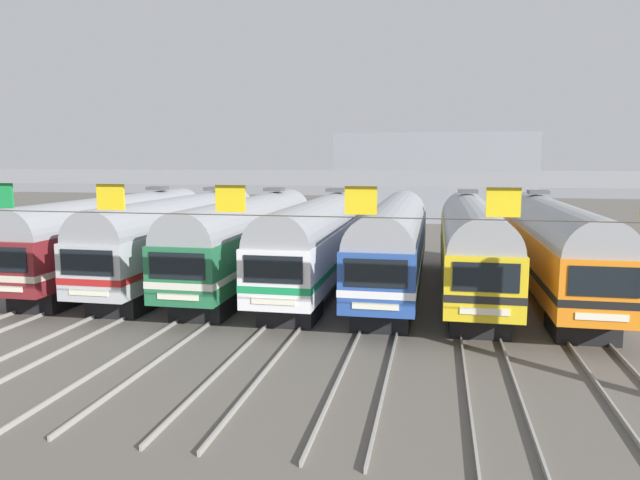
% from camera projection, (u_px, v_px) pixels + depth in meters
% --- Properties ---
extents(ground_plane, '(160.00, 160.00, 0.00)m').
position_uv_depth(ground_plane, '(320.00, 289.00, 31.18)').
color(ground_plane, '#5B564F').
extents(track_bed, '(24.53, 70.00, 0.15)m').
position_uv_depth(track_bed, '(361.00, 243.00, 47.70)').
color(track_bed, gray).
rests_on(track_bed, ground).
extents(commuter_train_maroon, '(2.88, 18.06, 5.05)m').
position_uv_depth(commuter_train_maroon, '(118.00, 233.00, 33.02)').
color(commuter_train_maroon, maroon).
rests_on(commuter_train_maroon, ground).
extents(commuter_train_stainless, '(2.88, 18.06, 5.05)m').
position_uv_depth(commuter_train_stainless, '(182.00, 235.00, 32.29)').
color(commuter_train_stainless, '#B2B5BA').
rests_on(commuter_train_stainless, ground).
extents(commuter_train_green, '(2.88, 18.06, 5.05)m').
position_uv_depth(commuter_train_green, '(249.00, 236.00, 31.55)').
color(commuter_train_green, '#236B42').
rests_on(commuter_train_green, ground).
extents(commuter_train_white, '(2.88, 18.06, 5.05)m').
position_uv_depth(commuter_train_white, '(320.00, 238.00, 30.82)').
color(commuter_train_white, white).
rests_on(commuter_train_white, ground).
extents(commuter_train_blue, '(2.88, 18.06, 4.77)m').
position_uv_depth(commuter_train_blue, '(394.00, 240.00, 30.08)').
color(commuter_train_blue, '#284C9E').
rests_on(commuter_train_blue, ground).
extents(commuter_train_yellow, '(2.88, 18.06, 5.05)m').
position_uv_depth(commuter_train_yellow, '(471.00, 242.00, 29.35)').
color(commuter_train_yellow, gold).
rests_on(commuter_train_yellow, ground).
extents(commuter_train_orange, '(2.88, 18.06, 5.05)m').
position_uv_depth(commuter_train_orange, '(553.00, 244.00, 28.61)').
color(commuter_train_orange, orange).
rests_on(commuter_train_orange, ground).
extents(catenary_gantry, '(28.26, 0.44, 6.97)m').
position_uv_depth(catenary_gantry, '(231.00, 206.00, 17.33)').
color(catenary_gantry, gray).
rests_on(catenary_gantry, ground).
extents(maintenance_building, '(21.28, 10.00, 9.57)m').
position_uv_depth(maintenance_building, '(434.00, 177.00, 66.84)').
color(maintenance_building, gray).
rests_on(maintenance_building, ground).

